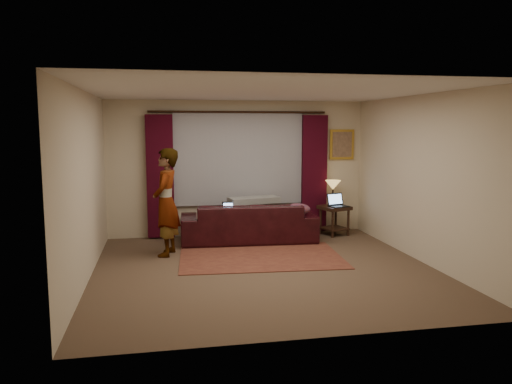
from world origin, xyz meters
The scene contains 20 objects.
floor centered at (0.00, 0.00, -0.01)m, with size 5.00×5.00×0.01m, color brown.
ceiling centered at (0.00, 0.00, 2.60)m, with size 5.00×5.00×0.02m, color silver.
wall_back centered at (0.00, 2.50, 1.30)m, with size 5.00×0.02×2.60m, color beige.
wall_front centered at (0.00, -2.50, 1.30)m, with size 5.00×0.02×2.60m, color beige.
wall_left centered at (-2.50, 0.00, 1.30)m, with size 0.02×5.00×2.60m, color beige.
wall_right centered at (2.50, 0.00, 1.30)m, with size 0.02×5.00×2.60m, color beige.
sheer_curtain centered at (0.00, 2.44, 1.50)m, with size 2.50×0.05×1.80m, color #94949B.
drape_left centered at (-1.50, 2.39, 1.18)m, with size 0.50×0.14×2.30m, color #340612.
drape_right centered at (1.50, 2.39, 1.18)m, with size 0.50×0.14×2.30m, color #340612.
curtain_rod centered at (0.00, 2.39, 2.38)m, with size 0.04×0.04×3.40m, color black.
picture_frame centered at (2.10, 2.47, 1.75)m, with size 0.50×0.04×0.60m, color gold.
sofa centered at (0.08, 1.83, 0.50)m, with size 2.46×1.06×0.99m, color black.
throw_blanket centered at (0.22, 2.05, 1.00)m, with size 0.95×0.38×0.11m, color gray.
clothing_pile centered at (0.93, 1.58, 0.60)m, with size 0.50×0.39×0.21m, color brown.
laptop_sofa centered at (-0.26, 1.70, 0.62)m, with size 0.33×0.37×0.24m, color black, non-canonical shape.
area_rug centered at (0.07, 0.66, 0.01)m, with size 2.60×1.73×0.01m, color brown.
end_table centered at (1.82, 2.05, 0.29)m, with size 0.50×0.50×0.57m, color black.
tiffany_lamp centered at (1.83, 2.18, 0.82)m, with size 0.30×0.30×0.49m, color olive, non-canonical shape.
laptop_table centered at (1.87, 1.94, 0.70)m, with size 0.35×0.38×0.25m, color black, non-canonical shape.
person centered at (-1.41, 1.10, 0.88)m, with size 0.52×0.52×1.76m, color gray.
Camera 1 is at (-1.49, -7.06, 2.11)m, focal length 35.00 mm.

